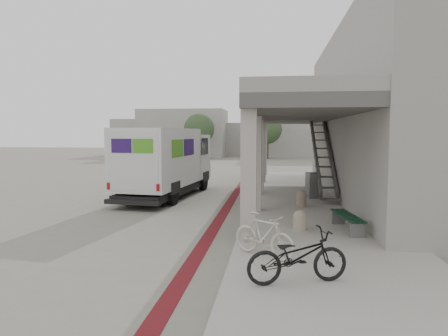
# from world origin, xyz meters

# --- Properties ---
(ground) EXTENTS (120.00, 120.00, 0.00)m
(ground) POSITION_xyz_m (0.00, 0.00, 0.00)
(ground) COLOR slate
(ground) RESTS_ON ground
(bike_lane_stripe) EXTENTS (0.35, 40.00, 0.01)m
(bike_lane_stripe) POSITION_xyz_m (1.00, 2.00, 0.01)
(bike_lane_stripe) COLOR #5E1218
(bike_lane_stripe) RESTS_ON ground
(sidewalk) EXTENTS (4.40, 28.00, 0.12)m
(sidewalk) POSITION_xyz_m (4.00, 0.00, 0.06)
(sidewalk) COLOR #A19A90
(sidewalk) RESTS_ON ground
(transit_building) EXTENTS (7.60, 17.00, 7.00)m
(transit_building) POSITION_xyz_m (6.83, 4.50, 3.40)
(transit_building) COLOR gray
(transit_building) RESTS_ON ground
(distant_backdrop) EXTENTS (28.00, 10.00, 6.50)m
(distant_backdrop) POSITION_xyz_m (-2.84, 35.89, 2.70)
(distant_backdrop) COLOR gray
(distant_backdrop) RESTS_ON ground
(tree_left) EXTENTS (3.20, 3.20, 4.80)m
(tree_left) POSITION_xyz_m (-5.00, 28.00, 3.18)
(tree_left) COLOR #38281C
(tree_left) RESTS_ON ground
(tree_mid) EXTENTS (3.20, 3.20, 4.80)m
(tree_mid) POSITION_xyz_m (2.00, 30.00, 3.18)
(tree_mid) COLOR #38281C
(tree_mid) RESTS_ON ground
(tree_right) EXTENTS (3.20, 3.20, 4.80)m
(tree_right) POSITION_xyz_m (10.00, 29.00, 3.18)
(tree_right) COLOR #38281C
(tree_right) RESTS_ON ground
(fedex_truck) EXTENTS (2.87, 7.09, 2.94)m
(fedex_truck) POSITION_xyz_m (-1.87, 3.59, 1.57)
(fedex_truck) COLOR black
(fedex_truck) RESTS_ON ground
(bench) EXTENTS (0.66, 1.85, 0.42)m
(bench) POSITION_xyz_m (4.70, -2.12, 0.42)
(bench) COLOR slate
(bench) RESTS_ON sidewalk
(bollard_near) EXTENTS (0.37, 0.37, 0.55)m
(bollard_near) POSITION_xyz_m (3.42, -2.24, 0.39)
(bollard_near) COLOR tan
(bollard_near) RESTS_ON sidewalk
(bollard_far) EXTENTS (0.39, 0.39, 0.59)m
(bollard_far) POSITION_xyz_m (3.69, 1.40, 0.41)
(bollard_far) COLOR gray
(bollard_far) RESTS_ON sidewalk
(utility_cabinet) EXTENTS (0.58, 0.70, 1.02)m
(utility_cabinet) POSITION_xyz_m (4.30, 3.35, 0.63)
(utility_cabinet) COLOR slate
(utility_cabinet) RESTS_ON sidewalk
(bicycle_black) EXTENTS (1.94, 1.16, 0.96)m
(bicycle_black) POSITION_xyz_m (3.12, -6.17, 0.60)
(bicycle_black) COLOR black
(bicycle_black) RESTS_ON sidewalk
(bicycle_cream) EXTENTS (1.53, 1.29, 0.94)m
(bicycle_cream) POSITION_xyz_m (2.50, -4.73, 0.59)
(bicycle_cream) COLOR beige
(bicycle_cream) RESTS_ON sidewalk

